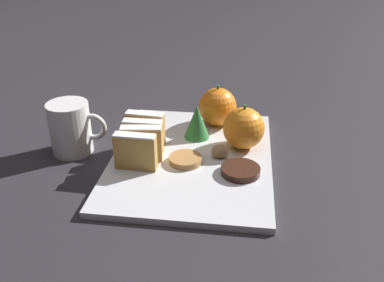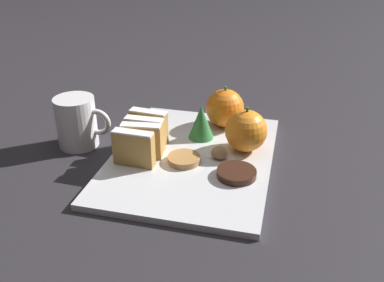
{
  "view_description": "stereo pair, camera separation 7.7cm",
  "coord_description": "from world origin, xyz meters",
  "views": [
    {
      "loc": [
        0.09,
        -0.68,
        0.4
      ],
      "look_at": [
        0.0,
        0.0,
        0.04
      ],
      "focal_mm": 40.0,
      "sensor_mm": 36.0,
      "label": 1
    },
    {
      "loc": [
        0.16,
        -0.66,
        0.4
      ],
      "look_at": [
        0.0,
        0.0,
        0.04
      ],
      "focal_mm": 40.0,
      "sensor_mm": 36.0,
      "label": 2
    }
  ],
  "objects": [
    {
      "name": "gingerbread_cookie",
      "position": [
        -0.01,
        -0.03,
        0.02
      ],
      "size": [
        0.06,
        0.06,
        0.01
      ],
      "color": "#B27F47",
      "rests_on": "serving_platter"
    },
    {
      "name": "serving_platter",
      "position": [
        0.0,
        0.0,
        0.01
      ],
      "size": [
        0.29,
        0.38,
        0.01
      ],
      "color": "silver",
      "rests_on": "ground_plane"
    },
    {
      "name": "chocolate_cookie",
      "position": [
        0.09,
        -0.05,
        0.02
      ],
      "size": [
        0.07,
        0.07,
        0.01
      ],
      "color": "#381E14",
      "rests_on": "serving_platter"
    },
    {
      "name": "stollen_slice_front",
      "position": [
        -0.09,
        -0.06,
        0.04
      ],
      "size": [
        0.07,
        0.02,
        0.07
      ],
      "color": "#B28442",
      "rests_on": "serving_platter"
    },
    {
      "name": "walnut",
      "position": [
        0.05,
        -0.0,
        0.02
      ],
      "size": [
        0.03,
        0.02,
        0.02
      ],
      "color": "#9E7A51",
      "rests_on": "serving_platter"
    },
    {
      "name": "stollen_slice_third",
      "position": [
        -0.09,
        0.0,
        0.04
      ],
      "size": [
        0.07,
        0.02,
        0.07
      ],
      "color": "#B28442",
      "rests_on": "serving_platter"
    },
    {
      "name": "orange_near",
      "position": [
        0.04,
        0.14,
        0.05
      ],
      "size": [
        0.08,
        0.08,
        0.09
      ],
      "color": "orange",
      "rests_on": "serving_platter"
    },
    {
      "name": "stollen_slice_second",
      "position": [
        -0.09,
        -0.03,
        0.04
      ],
      "size": [
        0.07,
        0.03,
        0.07
      ],
      "color": "#B28442",
      "rests_on": "serving_platter"
    },
    {
      "name": "coffee_mug",
      "position": [
        -0.23,
        0.01,
        0.05
      ],
      "size": [
        0.11,
        0.08,
        0.1
      ],
      "color": "white",
      "rests_on": "ground_plane"
    },
    {
      "name": "evergreen_sprig",
      "position": [
        0.0,
        0.07,
        0.05
      ],
      "size": [
        0.05,
        0.05,
        0.07
      ],
      "color": "#2D7538",
      "rests_on": "serving_platter"
    },
    {
      "name": "orange_far",
      "position": [
        0.09,
        0.05,
        0.05
      ],
      "size": [
        0.08,
        0.08,
        0.09
      ],
      "color": "orange",
      "rests_on": "serving_platter"
    },
    {
      "name": "stollen_slice_fourth",
      "position": [
        -0.09,
        0.03,
        0.04
      ],
      "size": [
        0.07,
        0.03,
        0.07
      ],
      "color": "#B28442",
      "rests_on": "serving_platter"
    },
    {
      "name": "ground_plane",
      "position": [
        0.0,
        0.0,
        0.0
      ],
      "size": [
        6.0,
        6.0,
        0.0
      ],
      "primitive_type": "plane",
      "color": "#28262B"
    }
  ]
}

